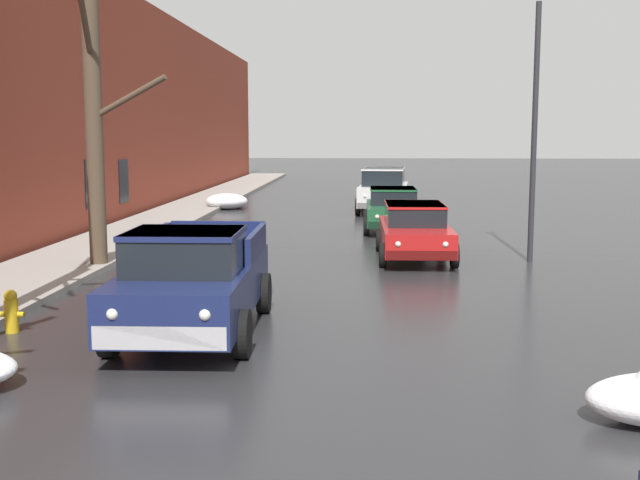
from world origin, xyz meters
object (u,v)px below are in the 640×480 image
(pickup_truck_darkblue_approaching_near_lane, at_px, (193,280))
(fire_hydrant, at_px, (11,311))
(suv_white_parked_far_down_block, at_px, (384,188))
(street_lamp_post, at_px, (535,115))
(sedan_green_parked_kerbside_mid, at_px, (393,208))
(sedan_red_parked_kerbside_close, at_px, (415,230))
(sedan_black_queued_behind_truck, at_px, (382,183))
(bare_tree_mid_block, at_px, (95,114))

(pickup_truck_darkblue_approaching_near_lane, xyz_separation_m, fire_hydrant, (-2.98, -0.07, -0.52))
(pickup_truck_darkblue_approaching_near_lane, xyz_separation_m, suv_white_parked_far_down_block, (3.54, 19.96, 0.11))
(fire_hydrant, bearing_deg, suv_white_parked_far_down_block, 71.97)
(pickup_truck_darkblue_approaching_near_lane, height_order, street_lamp_post, street_lamp_post)
(fire_hydrant, relative_size, street_lamp_post, 0.11)
(pickup_truck_darkblue_approaching_near_lane, height_order, sedan_green_parked_kerbside_mid, pickup_truck_darkblue_approaching_near_lane)
(sedan_red_parked_kerbside_close, relative_size, sedan_black_queued_behind_truck, 1.09)
(bare_tree_mid_block, xyz_separation_m, pickup_truck_darkblue_approaching_near_lane, (3.57, -6.02, -2.79))
(bare_tree_mid_block, distance_m, fire_hydrant, 6.96)
(sedan_green_parked_kerbside_mid, xyz_separation_m, sedan_black_queued_behind_truck, (-0.07, 13.07, -0.00))
(bare_tree_mid_block, bearing_deg, sedan_black_queued_behind_truck, 71.02)
(street_lamp_post, bearing_deg, bare_tree_mid_block, -171.09)
(bare_tree_mid_block, distance_m, pickup_truck_darkblue_approaching_near_lane, 7.53)
(suv_white_parked_far_down_block, bearing_deg, sedan_green_parked_kerbside_mid, -88.61)
(suv_white_parked_far_down_block, height_order, street_lamp_post, street_lamp_post)
(sedan_red_parked_kerbside_close, xyz_separation_m, suv_white_parked_far_down_block, (-0.50, 11.96, 0.23))
(pickup_truck_darkblue_approaching_near_lane, bearing_deg, sedan_red_parked_kerbside_close, 63.20)
(sedan_red_parked_kerbside_close, xyz_separation_m, fire_hydrant, (-7.02, -8.07, -0.40))
(sedan_black_queued_behind_truck, bearing_deg, suv_white_parked_far_down_block, -90.66)
(pickup_truck_darkblue_approaching_near_lane, xyz_separation_m, sedan_green_parked_kerbside_mid, (3.69, 13.86, -0.13))
(sedan_red_parked_kerbside_close, bearing_deg, suv_white_parked_far_down_block, 92.40)
(sedan_green_parked_kerbside_mid, bearing_deg, sedan_red_parked_kerbside_close, -86.56)
(sedan_red_parked_kerbside_close, xyz_separation_m, sedan_black_queued_behind_truck, (-0.42, 18.93, -0.00))
(sedan_green_parked_kerbside_mid, bearing_deg, street_lamp_post, -62.36)
(bare_tree_mid_block, height_order, fire_hydrant, bare_tree_mid_block)
(fire_hydrant, height_order, street_lamp_post, street_lamp_post)
(sedan_green_parked_kerbside_mid, distance_m, sedan_black_queued_behind_truck, 13.07)
(suv_white_parked_far_down_block, xyz_separation_m, street_lamp_post, (3.39, -12.29, 2.69))
(sedan_green_parked_kerbside_mid, relative_size, sedan_black_queued_behind_truck, 1.03)
(sedan_red_parked_kerbside_close, bearing_deg, pickup_truck_darkblue_approaching_near_lane, -116.80)
(sedan_green_parked_kerbside_mid, bearing_deg, fire_hydrant, -115.57)
(pickup_truck_darkblue_approaching_near_lane, distance_m, sedan_black_queued_behind_truck, 27.17)
(pickup_truck_darkblue_approaching_near_lane, height_order, suv_white_parked_far_down_block, suv_white_parked_far_down_block)
(sedan_red_parked_kerbside_close, bearing_deg, sedan_black_queued_behind_truck, 91.27)
(sedan_green_parked_kerbside_mid, relative_size, street_lamp_post, 0.62)
(sedan_red_parked_kerbside_close, height_order, fire_hydrant, sedan_red_parked_kerbside_close)
(fire_hydrant, xyz_separation_m, street_lamp_post, (9.91, 7.74, 3.32))
(street_lamp_post, bearing_deg, fire_hydrant, -142.02)
(pickup_truck_darkblue_approaching_near_lane, distance_m, sedan_green_parked_kerbside_mid, 14.34)
(fire_hydrant, bearing_deg, sedan_red_parked_kerbside_close, 48.98)
(bare_tree_mid_block, height_order, sedan_red_parked_kerbside_close, bare_tree_mid_block)
(bare_tree_mid_block, bearing_deg, sedan_red_parked_kerbside_close, 14.56)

